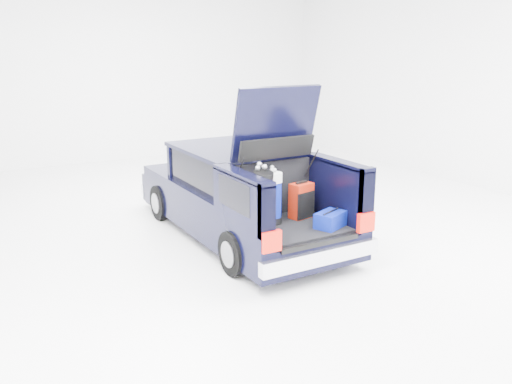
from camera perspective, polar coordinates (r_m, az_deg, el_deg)
ground at (r=8.87m, az=-1.61°, el=-4.57°), size 14.00×14.00×0.00m
car at (r=8.76m, az=-1.98°, el=-0.22°), size 1.87×4.65×2.47m
red_suitcase at (r=7.75m, az=4.80°, el=-0.92°), size 0.36×0.27×0.54m
black_golf_bag at (r=7.07m, az=0.55°, el=-1.01°), size 0.26×0.38×0.94m
blue_golf_bag at (r=7.45m, az=1.82°, el=-0.59°), size 0.29×0.29×0.82m
blue_duffel at (r=7.44m, az=7.84°, el=-2.89°), size 0.51×0.43×0.23m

